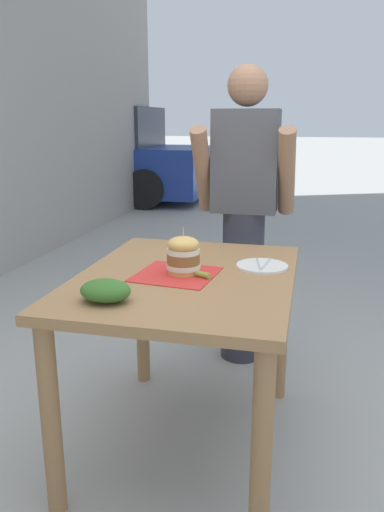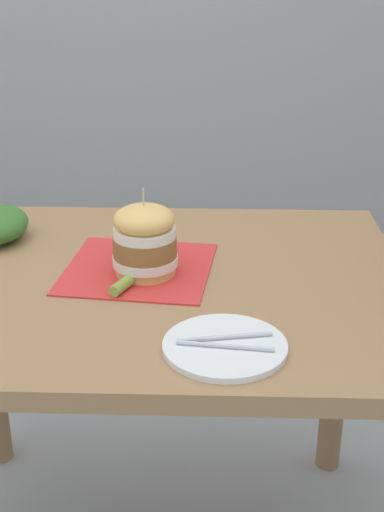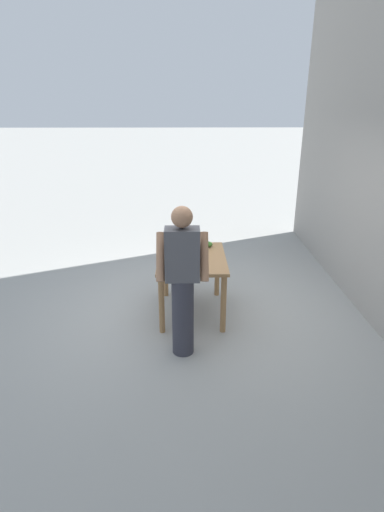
{
  "view_description": "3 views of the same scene",
  "coord_description": "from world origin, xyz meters",
  "px_view_note": "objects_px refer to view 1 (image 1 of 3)",
  "views": [
    {
      "loc": [
        0.47,
        -1.89,
        1.41
      ],
      "look_at": [
        0.0,
        0.1,
        0.85
      ],
      "focal_mm": 35.0,
      "sensor_mm": 36.0,
      "label": 1
    },
    {
      "loc": [
        1.37,
        0.14,
        1.45
      ],
      "look_at": [
        0.0,
        0.1,
        0.85
      ],
      "focal_mm": 50.0,
      "sensor_mm": 36.0,
      "label": 2
    },
    {
      "loc": [
        0.07,
        4.75,
        2.66
      ],
      "look_at": [
        0.0,
        0.1,
        0.85
      ],
      "focal_mm": 28.0,
      "sensor_mm": 36.0,
      "label": 3
    }
  ],
  "objects_px": {
    "patio_table": "(186,304)",
    "pickle_spear": "(200,274)",
    "side_plate_with_forks": "(262,266)",
    "diner_across_table": "(244,214)",
    "parked_car_near_curb": "(91,159)",
    "sandwich": "(184,255)",
    "side_salad": "(105,291)"
  },
  "relations": [
    {
      "from": "sandwich",
      "to": "pickle_spear",
      "type": "bearing_deg",
      "value": -26.46
    },
    {
      "from": "pickle_spear",
      "to": "parked_car_near_curb",
      "type": "relative_size",
      "value": 0.02
    },
    {
      "from": "side_salad",
      "to": "diner_across_table",
      "type": "height_order",
      "value": "diner_across_table"
    },
    {
      "from": "patio_table",
      "to": "side_salad",
      "type": "bearing_deg",
      "value": -118.07
    },
    {
      "from": "side_plate_with_forks",
      "to": "pickle_spear",
      "type": "bearing_deg",
      "value": -138.63
    },
    {
      "from": "patio_table",
      "to": "diner_across_table",
      "type": "distance_m",
      "value": 0.94
    },
    {
      "from": "patio_table",
      "to": "diner_across_table",
      "type": "relative_size",
      "value": 0.66
    },
    {
      "from": "diner_across_table",
      "to": "patio_table",
      "type": "bearing_deg",
      "value": -97.09
    },
    {
      "from": "patio_table",
      "to": "parked_car_near_curb",
      "type": "relative_size",
      "value": 0.26
    },
    {
      "from": "pickle_spear",
      "to": "side_plate_with_forks",
      "type": "height_order",
      "value": "pickle_spear"
    },
    {
      "from": "pickle_spear",
      "to": "side_salad",
      "type": "height_order",
      "value": "side_salad"
    },
    {
      "from": "pickle_spear",
      "to": "side_salad",
      "type": "bearing_deg",
      "value": -127.81
    },
    {
      "from": "patio_table",
      "to": "pickle_spear",
      "type": "distance_m",
      "value": 0.16
    },
    {
      "from": "side_salad",
      "to": "parked_car_near_curb",
      "type": "height_order",
      "value": "parked_car_near_curb"
    },
    {
      "from": "patio_table",
      "to": "side_plate_with_forks",
      "type": "xyz_separation_m",
      "value": [
        0.29,
        0.17,
        0.14
      ]
    },
    {
      "from": "sandwich",
      "to": "patio_table",
      "type": "bearing_deg",
      "value": -16.48
    },
    {
      "from": "patio_table",
      "to": "pickle_spear",
      "type": "bearing_deg",
      "value": -28.24
    },
    {
      "from": "pickle_spear",
      "to": "side_plate_with_forks",
      "type": "xyz_separation_m",
      "value": [
        0.23,
        0.2,
        -0.01
      ]
    },
    {
      "from": "patio_table",
      "to": "pickle_spear",
      "type": "relative_size",
      "value": 11.88
    },
    {
      "from": "patio_table",
      "to": "sandwich",
      "type": "distance_m",
      "value": 0.21
    },
    {
      "from": "patio_table",
      "to": "parked_car_near_curb",
      "type": "height_order",
      "value": "parked_car_near_curb"
    },
    {
      "from": "pickle_spear",
      "to": "side_salad",
      "type": "xyz_separation_m",
      "value": [
        -0.26,
        -0.33,
        0.02
      ]
    },
    {
      "from": "patio_table",
      "to": "side_plate_with_forks",
      "type": "bearing_deg",
      "value": 29.83
    },
    {
      "from": "parked_car_near_curb",
      "to": "sandwich",
      "type": "bearing_deg",
      "value": -62.59
    },
    {
      "from": "side_plate_with_forks",
      "to": "diner_across_table",
      "type": "xyz_separation_m",
      "value": [
        -0.18,
        0.74,
        0.08
      ]
    },
    {
      "from": "sandwich",
      "to": "pickle_spear",
      "type": "xyz_separation_m",
      "value": [
        0.08,
        -0.04,
        -0.06
      ]
    },
    {
      "from": "sandwich",
      "to": "side_salad",
      "type": "relative_size",
      "value": 1.06
    },
    {
      "from": "patio_table",
      "to": "side_salad",
      "type": "relative_size",
      "value": 6.2
    },
    {
      "from": "side_plate_with_forks",
      "to": "parked_car_near_curb",
      "type": "bearing_deg",
      "value": 120.12
    },
    {
      "from": "side_salad",
      "to": "diner_across_table",
      "type": "bearing_deg",
      "value": 76.37
    },
    {
      "from": "parked_car_near_curb",
      "to": "pickle_spear",
      "type": "bearing_deg",
      "value": -62.2
    },
    {
      "from": "pickle_spear",
      "to": "sandwich",
      "type": "bearing_deg",
      "value": 153.54
    }
  ]
}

